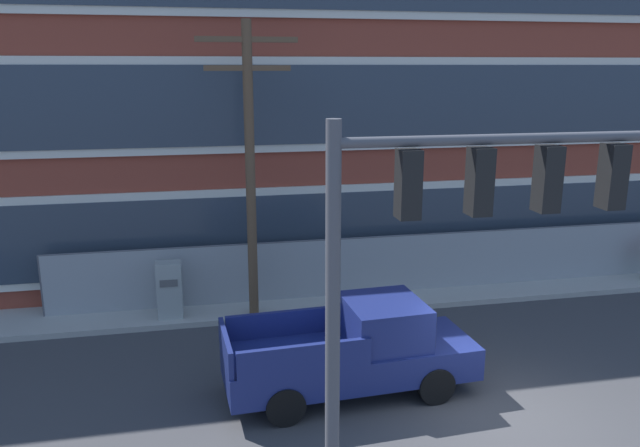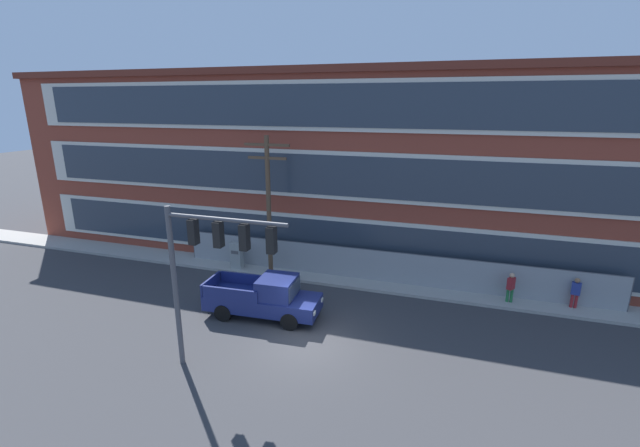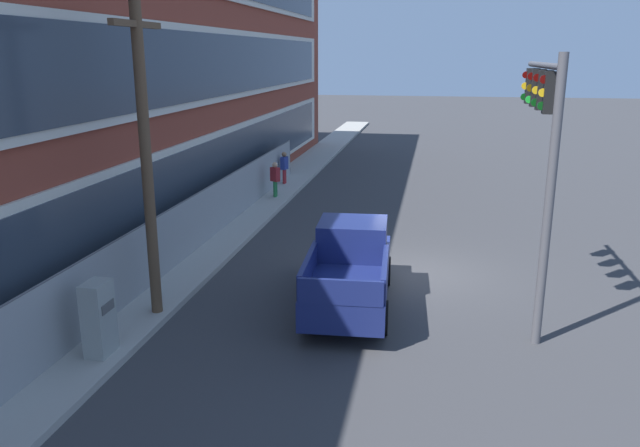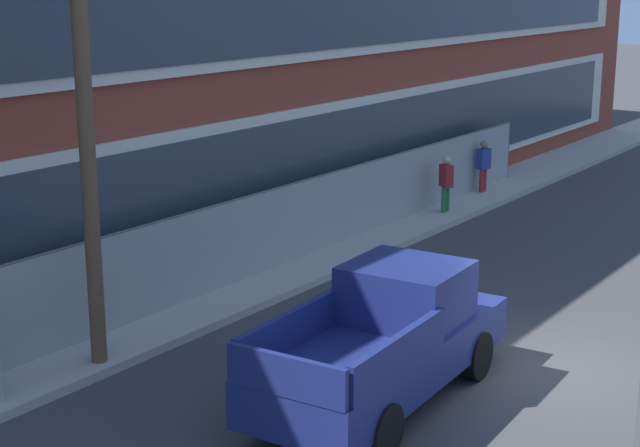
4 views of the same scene
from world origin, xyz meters
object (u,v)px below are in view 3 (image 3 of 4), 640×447
Objects in this scene: traffic_signal_mast at (544,126)px; pedestrian_near_cabinet at (284,167)px; pickup_truck_navy at (351,268)px; electrical_cabinet at (99,322)px; utility_pole_near_corner at (144,133)px; pedestrian_by_fence at (275,178)px.

traffic_signal_mast is 3.70× the size of pedestrian_near_cabinet.
pickup_truck_navy is at bearing 90.34° from traffic_signal_mast.
electrical_cabinet is at bearing 114.11° from traffic_signal_mast.
traffic_signal_mast reaches higher than pedestrian_near_cabinet.
pedestrian_near_cabinet is (13.88, 9.50, -3.66)m from traffic_signal_mast.
pickup_truck_navy is 5.98m from utility_pole_near_corner.
traffic_signal_mast is at bearing -89.66° from pickup_truck_navy.
pickup_truck_navy reaches higher than pedestrian_by_fence.
electrical_cabinet reaches higher than pedestrian_near_cabinet.
traffic_signal_mast is at bearing -145.61° from pedestrian_near_cabinet.
utility_pole_near_corner is 16.05m from pedestrian_near_cabinet.
pedestrian_by_fence is at bearing -174.15° from pedestrian_near_cabinet.
electrical_cabinet is (-2.28, 0.19, -3.62)m from utility_pole_near_corner.
pedestrian_near_cabinet is at bearing 5.85° from pedestrian_by_fence.
pedestrian_near_cabinet is at bearing 20.24° from pickup_truck_navy.
pickup_truck_navy is at bearing -49.32° from electrical_cabinet.
traffic_signal_mast is at bearing -65.89° from electrical_cabinet.
traffic_signal_mast is 14.78m from pedestrian_by_fence.
traffic_signal_mast is 17.21m from pedestrian_near_cabinet.
pedestrian_near_cabinet is 1.00× the size of pedestrian_by_fence.
pedestrian_by_fence is at bearing 39.96° from traffic_signal_mast.
pedestrian_by_fence is at bearing 23.69° from pickup_truck_navy.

